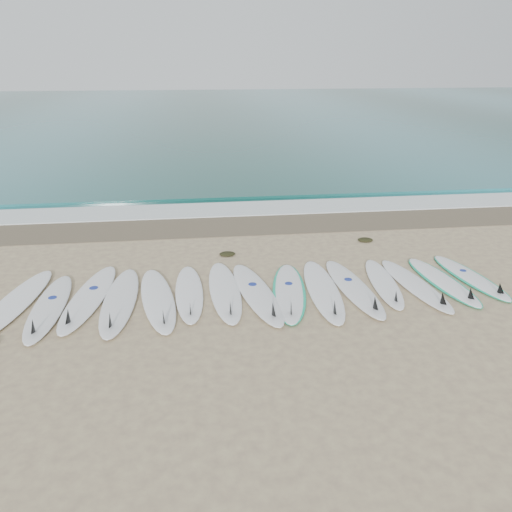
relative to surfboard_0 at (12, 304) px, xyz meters
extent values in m
plane|color=tan|center=(4.33, -0.01, -0.06)|extent=(120.00, 120.00, 0.00)
cube|color=#1D5E5F|center=(4.33, 32.49, -0.05)|extent=(120.00, 55.00, 0.03)
cube|color=brown|center=(4.33, 4.09, -0.06)|extent=(120.00, 1.80, 0.01)
cube|color=silver|center=(4.33, 5.49, -0.04)|extent=(120.00, 1.40, 0.04)
cube|color=#1D5E5F|center=(4.33, 6.99, -0.01)|extent=(120.00, 1.00, 0.10)
ellipsoid|color=white|center=(0.01, 0.09, -0.01)|extent=(1.02, 2.90, 0.09)
ellipsoid|color=white|center=(0.65, -0.12, -0.02)|extent=(0.58, 2.63, 0.08)
cone|color=black|center=(0.66, -1.08, 0.14)|extent=(0.23, 0.28, 0.28)
cylinder|color=navy|center=(0.65, 0.13, 0.03)|extent=(0.15, 0.15, 0.01)
ellipsoid|color=white|center=(1.28, 0.18, -0.01)|extent=(0.94, 2.85, 0.09)
cone|color=black|center=(1.14, -0.84, 0.15)|extent=(0.27, 0.33, 0.30)
cylinder|color=navy|center=(1.31, 0.44, 0.03)|extent=(0.18, 0.18, 0.01)
ellipsoid|color=white|center=(1.85, -0.02, -0.02)|extent=(0.62, 2.78, 0.09)
cone|color=black|center=(1.83, -1.04, 0.15)|extent=(0.24, 0.30, 0.30)
ellipsoid|color=white|center=(2.51, -0.04, -0.02)|extent=(0.99, 2.75, 0.09)
cone|color=black|center=(2.67, -1.01, 0.14)|extent=(0.27, 0.32, 0.29)
ellipsoid|color=white|center=(3.08, 0.15, -0.02)|extent=(0.58, 2.47, 0.08)
cone|color=black|center=(3.10, -0.75, 0.12)|extent=(0.22, 0.27, 0.26)
ellipsoid|color=white|center=(3.73, 0.15, -0.02)|extent=(0.66, 2.70, 0.09)
cone|color=black|center=(3.77, -0.83, 0.14)|extent=(0.24, 0.29, 0.29)
ellipsoid|color=white|center=(4.31, -0.02, -0.02)|extent=(0.99, 2.79, 0.09)
cone|color=black|center=(4.47, -1.00, 0.14)|extent=(0.27, 0.32, 0.29)
cylinder|color=navy|center=(4.27, 0.24, 0.03)|extent=(0.18, 0.18, 0.01)
ellipsoid|color=white|center=(4.92, -0.04, -0.02)|extent=(0.90, 2.59, 0.08)
ellipsoid|color=#16BB88|center=(4.92, -0.04, -0.02)|extent=(0.99, 2.63, 0.06)
cone|color=black|center=(4.78, -0.96, 0.13)|extent=(0.25, 0.30, 0.27)
cylinder|color=navy|center=(4.96, 0.21, 0.02)|extent=(0.17, 0.17, 0.01)
ellipsoid|color=white|center=(5.56, -0.05, -0.02)|extent=(0.72, 2.79, 0.09)
cone|color=black|center=(5.51, -1.06, 0.15)|extent=(0.25, 0.31, 0.29)
ellipsoid|color=white|center=(6.16, -0.02, -0.02)|extent=(0.76, 2.69, 0.09)
cone|color=black|center=(6.23, -0.99, 0.14)|extent=(0.25, 0.30, 0.28)
cylinder|color=navy|center=(6.14, 0.24, 0.03)|extent=(0.16, 0.16, 0.01)
ellipsoid|color=white|center=(6.80, 0.12, -0.02)|extent=(0.73, 2.35, 0.07)
cone|color=black|center=(6.71, -0.72, 0.11)|extent=(0.22, 0.27, 0.25)
ellipsoid|color=white|center=(7.36, -0.04, -0.02)|extent=(0.80, 2.53, 0.08)
cone|color=black|center=(7.47, -0.95, 0.13)|extent=(0.24, 0.29, 0.27)
ellipsoid|color=white|center=(7.97, 0.06, -0.02)|extent=(0.75, 2.40, 0.08)
ellipsoid|color=#16BB88|center=(7.97, 0.06, -0.03)|extent=(0.83, 2.43, 0.05)
cone|color=black|center=(8.07, -0.80, 0.12)|extent=(0.23, 0.27, 0.25)
ellipsoid|color=white|center=(8.61, 0.18, -0.02)|extent=(0.78, 2.33, 0.07)
ellipsoid|color=#16BB88|center=(8.61, 0.18, -0.03)|extent=(0.86, 2.36, 0.05)
cone|color=black|center=(8.72, -0.65, 0.11)|extent=(0.22, 0.27, 0.24)
cylinder|color=navy|center=(8.58, 0.40, 0.01)|extent=(0.15, 0.15, 0.01)
ellipsoid|color=black|center=(3.91, 2.00, -0.03)|extent=(0.35, 0.27, 0.07)
ellipsoid|color=black|center=(7.25, 2.50, -0.03)|extent=(0.36, 0.28, 0.07)
camera|label=1|loc=(3.28, -8.26, 4.05)|focal=35.00mm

